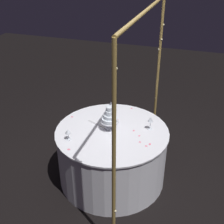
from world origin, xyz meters
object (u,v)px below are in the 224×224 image
(wine_glass_0, at_px, (111,104))
(main_table, at_px, (112,155))
(tiered_cake, at_px, (110,117))
(decorative_arch, at_px, (143,82))
(cake_knife, at_px, (98,125))
(wine_glass_1, at_px, (151,120))
(wine_glass_2, at_px, (68,132))

(wine_glass_0, bearing_deg, main_table, 20.03)
(main_table, distance_m, wine_glass_0, 0.69)
(tiered_cake, xyz_separation_m, wine_glass_0, (-0.43, -0.13, -0.05))
(decorative_arch, distance_m, cake_knife, 0.89)
(wine_glass_0, distance_m, cake_knife, 0.41)
(wine_glass_1, bearing_deg, wine_glass_0, -114.71)
(main_table, distance_m, wine_glass_1, 0.69)
(main_table, relative_size, wine_glass_0, 9.56)
(main_table, height_order, wine_glass_1, wine_glass_1)
(wine_glass_1, xyz_separation_m, cake_knife, (0.11, -0.65, -0.13))
(wine_glass_2, bearing_deg, decorative_arch, 113.75)
(cake_knife, bearing_deg, tiered_cake, 78.03)
(wine_glass_0, distance_m, wine_glass_2, 0.84)
(main_table, relative_size, wine_glass_1, 7.98)
(main_table, bearing_deg, decorative_arch, 90.18)
(tiered_cake, relative_size, wine_glass_1, 1.77)
(wine_glass_1, distance_m, wine_glass_2, 1.01)
(decorative_arch, relative_size, main_table, 1.58)
(main_table, height_order, wine_glass_0, wine_glass_0)
(wine_glass_1, xyz_separation_m, wine_glass_2, (0.52, -0.86, -0.03))
(decorative_arch, height_order, wine_glass_1, decorative_arch)
(cake_knife, bearing_deg, wine_glass_2, -27.59)
(tiered_cake, height_order, wine_glass_0, tiered_cake)
(main_table, distance_m, wine_glass_2, 0.72)
(decorative_arch, bearing_deg, cake_knife, -96.78)
(main_table, height_order, wine_glass_2, wine_glass_2)
(decorative_arch, xyz_separation_m, wine_glass_2, (0.34, -0.78, -0.59))
(decorative_arch, bearing_deg, main_table, -89.82)
(wine_glass_2, relative_size, cake_knife, 0.49)
(main_table, bearing_deg, wine_glass_2, -51.35)
(main_table, bearing_deg, tiered_cake, -127.58)
(main_table, bearing_deg, cake_knife, -107.76)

